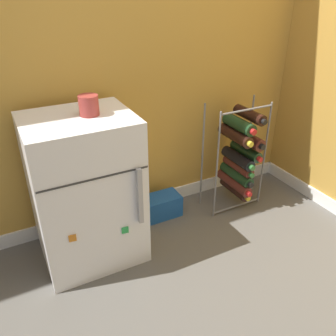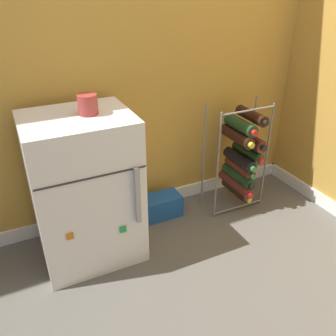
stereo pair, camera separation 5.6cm
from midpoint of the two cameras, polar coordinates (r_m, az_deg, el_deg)
ground_plane at (r=2.04m, az=7.81°, el=-15.81°), size 14.00×14.00×0.00m
wall_back at (r=2.12m, az=-1.67°, el=23.71°), size 7.04×0.07×2.50m
mini_fridge at (r=1.94m, az=-12.35°, el=-3.41°), size 0.53×0.48×0.83m
wine_rack at (r=2.41m, az=12.32°, el=1.95°), size 0.39×0.33×0.73m
soda_box at (r=2.36m, az=-0.85°, el=-6.22°), size 0.30×0.15×0.15m
fridge_top_cup at (r=1.75m, az=-11.83°, el=9.92°), size 0.09×0.09×0.10m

